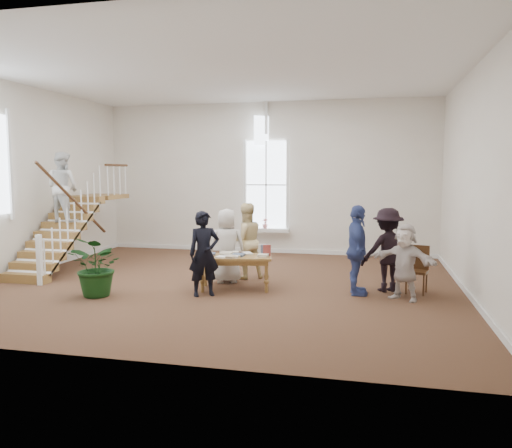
% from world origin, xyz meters
% --- Properties ---
extents(ground, '(10.00, 10.00, 0.00)m').
position_xyz_m(ground, '(0.00, 0.00, 0.00)').
color(ground, '#472B1C').
rests_on(ground, ground).
extents(room_shell, '(10.49, 10.00, 10.00)m').
position_xyz_m(room_shell, '(-0.00, 4.39, 0.40)').
color(room_shell, silver).
rests_on(room_shell, ground).
extents(staircase, '(1.10, 4.10, 2.92)m').
position_xyz_m(staircase, '(-4.34, 0.75, 1.62)').
color(staircase, brown).
rests_on(staircase, ground).
extents(library_table, '(1.62, 1.04, 0.77)m').
position_xyz_m(library_table, '(0.34, -0.38, 0.63)').
color(library_table, brown).
rests_on(library_table, ground).
extents(police_officer, '(0.73, 0.66, 1.68)m').
position_xyz_m(police_officer, '(-0.10, -1.03, 0.84)').
color(police_officer, black).
rests_on(police_officer, ground).
extents(elderly_woman, '(0.92, 0.74, 1.64)m').
position_xyz_m(elderly_woman, '(-0.00, 0.22, 0.82)').
color(elderly_woman, silver).
rests_on(elderly_woman, ground).
extents(person_yellow, '(1.07, 1.02, 1.74)m').
position_xyz_m(person_yellow, '(0.30, 0.72, 0.87)').
color(person_yellow, beige).
rests_on(person_yellow, ground).
extents(woman_cluster_a, '(0.55, 1.09, 1.79)m').
position_xyz_m(woman_cluster_a, '(2.82, -0.28, 0.89)').
color(woman_cluster_a, '#384888').
rests_on(woman_cluster_a, ground).
extents(woman_cluster_b, '(1.27, 1.06, 1.71)m').
position_xyz_m(woman_cluster_b, '(3.42, 0.17, 0.86)').
color(woman_cluster_b, black).
rests_on(woman_cluster_b, ground).
extents(woman_cluster_c, '(1.39, 1.06, 1.47)m').
position_xyz_m(woman_cluster_c, '(3.72, -0.48, 0.73)').
color(woman_cluster_c, silver).
rests_on(woman_cluster_c, ground).
extents(floor_plant, '(1.33, 1.25, 1.19)m').
position_xyz_m(floor_plant, '(-2.10, -1.55, 0.60)').
color(floor_plant, '#103411').
rests_on(floor_plant, ground).
extents(side_chair, '(0.51, 0.51, 0.96)m').
position_xyz_m(side_chair, '(4.02, 0.18, 0.53)').
color(side_chair, '#3A230F').
rests_on(side_chair, ground).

